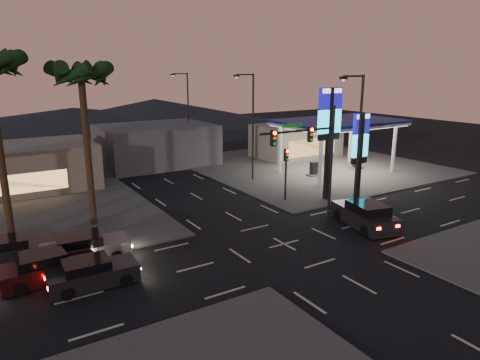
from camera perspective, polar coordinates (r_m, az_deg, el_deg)
ground at (r=26.46m, az=5.91°, el=-8.48°), size 140.00×140.00×0.00m
corner_lot_ne at (r=48.03m, az=9.33°, el=1.95°), size 24.00×24.00×0.12m
gas_station at (r=44.33m, az=13.01°, el=7.33°), size 12.20×8.20×5.47m
convenience_store at (r=52.69m, az=7.47°, el=5.25°), size 10.00×6.00×4.00m
pylon_sign_tall at (r=34.35m, az=11.84°, el=7.64°), size 2.20×0.35×9.00m
pylon_sign_short at (r=35.67m, az=15.73°, el=4.83°), size 1.60×0.35×7.00m
traffic_signal_mast at (r=28.78m, az=9.68°, el=4.13°), size 6.10×0.39×8.00m
pedestal_signal at (r=34.07m, az=6.16°, el=1.89°), size 0.32×0.39×4.30m
streetlight_near at (r=30.11m, az=15.33°, el=5.22°), size 2.14×0.25×10.00m
streetlight_mid at (r=39.99m, az=1.50°, el=7.87°), size 2.14×0.25×10.00m
streetlight_far at (r=52.18m, az=-7.13°, el=9.29°), size 2.14×0.25×10.00m
palm_a at (r=29.29m, az=-20.37°, el=11.91°), size 4.41×4.41×10.86m
building_far_mid at (r=48.94m, az=-11.10°, el=4.65°), size 12.00×9.00×4.40m
hill_right at (r=85.03m, az=-11.25°, el=8.88°), size 50.00×50.00×5.00m
hill_center at (r=80.98m, az=-21.26°, el=7.57°), size 60.00×60.00×4.00m
car_lane_a_front at (r=22.51m, az=-19.16°, el=-11.68°), size 4.40×1.96×1.41m
car_lane_a_mid at (r=23.85m, az=-24.43°, el=-10.58°), size 4.73×2.21×1.51m
car_lane_b_front at (r=25.37m, az=-20.02°, el=-8.59°), size 4.89×2.38×1.55m
car_lane_b_mid at (r=26.81m, az=-28.09°, el=-8.33°), size 4.53×2.17×1.44m
suv_station at (r=30.09m, az=16.32°, el=-4.52°), size 3.28×5.48×1.71m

